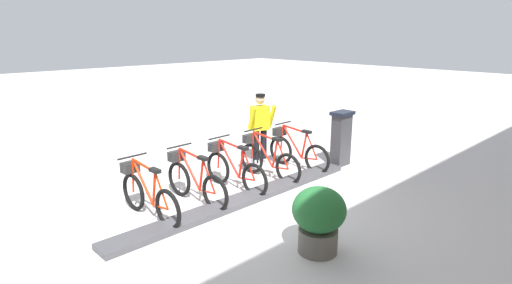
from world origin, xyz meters
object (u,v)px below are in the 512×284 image
worker_near_rack (260,126)px  bike_docked_1 (267,159)px  bike_docked_4 (147,194)px  payment_kiosk (341,137)px  bike_docked_2 (233,169)px  bike_docked_0 (296,150)px  planter_bush (319,217)px  bike_docked_3 (194,180)px

worker_near_rack → bike_docked_1: bearing=143.1°
bike_docked_1 → bike_docked_4: size_ratio=1.00×
payment_kiosk → bike_docked_2: payment_kiosk is taller
bike_docked_4 → bike_docked_2: bearing=-90.0°
payment_kiosk → bike_docked_0: payment_kiosk is taller
bike_docked_0 → bike_docked_4: (0.00, 3.79, 0.00)m
bike_docked_2 → payment_kiosk: bearing=-101.4°
bike_docked_4 → bike_docked_1: bearing=-90.0°
bike_docked_1 → planter_bush: size_ratio=1.77×
bike_docked_2 → bike_docked_0: bearing=-90.0°
bike_docked_2 → bike_docked_4: 1.90m
payment_kiosk → bike_docked_4: 4.77m
bike_docked_3 → bike_docked_4: size_ratio=1.00×
bike_docked_0 → bike_docked_2: 1.90m
bike_docked_1 → worker_near_rack: bearing=-36.9°
bike_docked_3 → planter_bush: (-2.68, -0.22, 0.11)m
bike_docked_4 → planter_bush: bearing=-156.5°
bike_docked_1 → planter_bush: bike_docked_1 is taller
planter_bush → bike_docked_1: bearing=-32.0°
bike_docked_0 → planter_bush: (-2.68, 2.63, 0.11)m
bike_docked_4 → worker_near_rack: worker_near_rack is taller
bike_docked_1 → bike_docked_4: same height
bike_docked_2 → bike_docked_3: 0.95m
bike_docked_0 → bike_docked_1: bearing=90.0°
bike_docked_2 → bike_docked_3: size_ratio=1.00×
bike_docked_0 → bike_docked_2: same height
bike_docked_2 → bike_docked_4: size_ratio=1.00×
bike_docked_1 → payment_kiosk: bearing=-106.9°
worker_near_rack → planter_bush: bearing=146.8°
worker_near_rack → bike_docked_3: bearing=108.4°
bike_docked_0 → worker_near_rack: worker_near_rack is taller
bike_docked_3 → worker_near_rack: bearing=-71.6°
payment_kiosk → worker_near_rack: 1.90m
bike_docked_4 → planter_bush: size_ratio=1.77×
bike_docked_1 → bike_docked_4: bearing=90.0°
payment_kiosk → bike_docked_1: size_ratio=0.74×
bike_docked_4 → payment_kiosk: bearing=-96.9°
bike_docked_1 → planter_bush: (-2.68, 1.68, 0.11)m
payment_kiosk → bike_docked_3: payment_kiosk is taller
bike_docked_2 → planter_bush: 2.78m
payment_kiosk → planter_bush: size_ratio=1.32×
bike_docked_3 → planter_bush: size_ratio=1.77×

